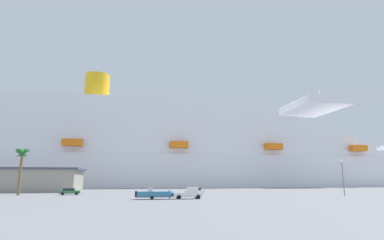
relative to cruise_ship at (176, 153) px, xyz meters
The scene contains 8 objects.
ground_plane 50.22m from the cruise_ship, 96.05° to the right, with size 600.00×600.00×0.00m, color gray.
cruise_ship is the anchor object (origin of this frame).
pickup_truck 90.09m from the cruise_ship, 94.24° to the right, with size 5.62×2.32×2.20m.
small_boat_on_trailer 90.81m from the cruise_ship, 98.14° to the right, with size 8.81×2.31×2.15m.
palm_tree 82.58m from the cruise_ship, 123.02° to the right, with size 3.32×3.29×11.19m.
street_lamp 88.09m from the cruise_ship, 68.60° to the right, with size 0.56×0.56×8.32m.
parked_car_white_van 72.90m from the cruise_ship, 92.00° to the right, with size 4.72×2.50×1.58m.
parked_car_green_wagon 77.89m from the cruise_ship, 115.78° to the right, with size 5.04×2.72×1.58m.
Camera 1 is at (-10.61, -72.75, 3.83)m, focal length 28.87 mm.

